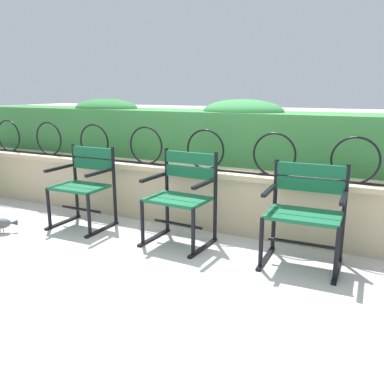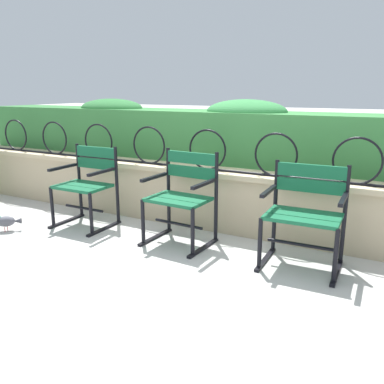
{
  "view_description": "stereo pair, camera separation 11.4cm",
  "coord_description": "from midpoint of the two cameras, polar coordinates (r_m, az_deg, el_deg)",
  "views": [
    {
      "loc": [
        1.54,
        -3.08,
        1.44
      ],
      "look_at": [
        0.0,
        0.04,
        0.55
      ],
      "focal_mm": 37.91,
      "sensor_mm": 36.0,
      "label": 1
    },
    {
      "loc": [
        1.64,
        -3.03,
        1.44
      ],
      "look_at": [
        0.0,
        0.04,
        0.55
      ],
      "focal_mm": 37.91,
      "sensor_mm": 36.0,
      "label": 2
    }
  ],
  "objects": [
    {
      "name": "park_chair_left",
      "position": [
        4.47,
        -15.62,
        1.1
      ],
      "size": [
        0.58,
        0.52,
        0.85
      ],
      "color": "#145B38",
      "rests_on": "ground"
    },
    {
      "name": "stone_wall",
      "position": [
        4.27,
        3.41,
        -0.95
      ],
      "size": [
        7.57,
        0.41,
        0.63
      ],
      "color": "tan",
      "rests_on": "ground"
    },
    {
      "name": "park_chair_right",
      "position": [
        3.47,
        14.75,
        -2.53
      ],
      "size": [
        0.64,
        0.54,
        0.84
      ],
      "color": "#145B38",
      "rests_on": "ground"
    },
    {
      "name": "ground_plane",
      "position": [
        3.73,
        -1.18,
        -8.37
      ],
      "size": [
        60.0,
        60.0,
        0.0
      ],
      "primitive_type": "plane",
      "color": "#B7B5AF"
    },
    {
      "name": "hedge_row",
      "position": [
        4.64,
        5.81,
        8.09
      ],
      "size": [
        7.42,
        0.68,
        0.7
      ],
      "color": "#387A3D",
      "rests_on": "stone_wall"
    },
    {
      "name": "iron_arch_fence",
      "position": [
        4.16,
        1.32,
        5.65
      ],
      "size": [
        7.02,
        0.02,
        0.42
      ],
      "color": "black",
      "rests_on": "stone_wall"
    },
    {
      "name": "park_chair_centre",
      "position": [
        3.83,
        -2.29,
        -0.42
      ],
      "size": [
        0.61,
        0.55,
        0.87
      ],
      "color": "#145B38",
      "rests_on": "ground"
    },
    {
      "name": "pigeon_near_chairs",
      "position": [
        4.61,
        -25.87,
        -3.92
      ],
      "size": [
        0.24,
        0.23,
        0.22
      ],
      "color": "#5B5B66",
      "rests_on": "ground"
    }
  ]
}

